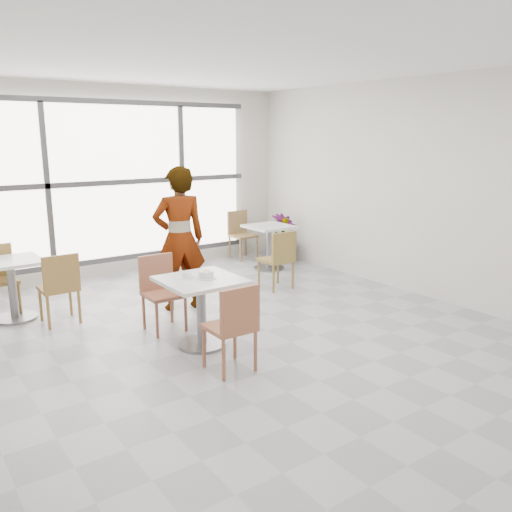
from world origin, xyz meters
TOP-DOWN VIEW (x-y plane):
  - floor at (0.00, 0.00)m, footprint 7.00×7.00m
  - ceiling at (0.00, 0.00)m, footprint 7.00×7.00m
  - wall_back at (0.00, 3.50)m, footprint 6.00×0.00m
  - wall_right at (3.00, 0.00)m, footprint 0.00×7.00m
  - window at (0.00, 3.44)m, footprint 4.60×0.07m
  - main_table at (-0.46, 0.06)m, footprint 0.80×0.80m
  - chair_near at (-0.54, -0.69)m, footprint 0.42×0.42m
  - chair_far at (-0.58, 0.79)m, footprint 0.42×0.42m
  - oatmeal_bowl at (-0.41, 0.04)m, footprint 0.21×0.21m
  - coffee_cup at (-0.59, 0.14)m, footprint 0.16×0.13m
  - person at (-0.05, 1.32)m, footprint 0.75×0.58m
  - bg_table_left at (-1.93, 2.14)m, footprint 0.70×0.70m
  - bg_table_right at (2.14, 2.32)m, footprint 0.70×0.70m
  - bg_chair_left_near at (-1.50, 1.61)m, footprint 0.42×0.42m
  - bg_chair_right_near at (1.53, 1.26)m, footprint 0.42×0.42m
  - bg_chair_right_far at (2.20, 3.28)m, footprint 0.42×0.42m
  - plant_right at (2.70, 2.68)m, footprint 0.47×0.47m

SIDE VIEW (x-z plane):
  - floor at x=0.00m, z-range 0.00..0.00m
  - plant_right at x=2.70m, z-range 0.00..0.84m
  - bg_table_left at x=-1.93m, z-range 0.11..0.86m
  - bg_table_right at x=2.14m, z-range 0.11..0.86m
  - chair_near at x=-0.54m, z-range 0.07..0.94m
  - chair_far at x=-0.58m, z-range 0.07..0.94m
  - bg_chair_left_near at x=-1.50m, z-range 0.07..0.94m
  - bg_chair_right_near at x=1.53m, z-range 0.07..0.94m
  - bg_chair_right_far at x=2.20m, z-range 0.07..0.94m
  - main_table at x=-0.46m, z-range 0.15..0.90m
  - coffee_cup at x=-0.59m, z-range 0.75..0.81m
  - oatmeal_bowl at x=-0.41m, z-range 0.75..0.84m
  - person at x=-0.05m, z-range 0.00..1.85m
  - window at x=0.00m, z-range 0.24..2.76m
  - wall_back at x=0.00m, z-range -1.50..4.50m
  - wall_right at x=3.00m, z-range -2.00..5.00m
  - ceiling at x=0.00m, z-range 3.00..3.00m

